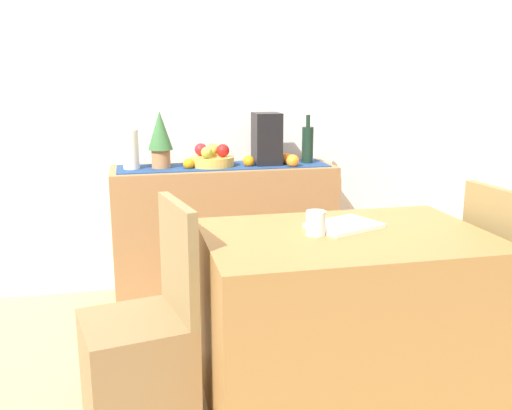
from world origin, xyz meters
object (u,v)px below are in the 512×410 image
object	(u,v)px
sideboard_console	(225,232)
ceramic_vase	(131,150)
chair_near_window	(141,362)
fruit_bowl	(212,161)
dining_table	(344,318)
potted_plant	(160,137)
open_book	(344,225)
coffee_cup	(316,223)
wine_bottle	(308,144)
coffee_maker	(267,139)

from	to	relation	value
sideboard_console	ceramic_vase	world-z (taller)	ceramic_vase
sideboard_console	chair_near_window	size ratio (longest dim) A/B	1.50
fruit_bowl	ceramic_vase	size ratio (longest dim) A/B	1.12
dining_table	potted_plant	bearing A→B (deg)	117.44
fruit_bowl	open_book	size ratio (longest dim) A/B	0.94
dining_table	open_book	distance (m)	0.39
ceramic_vase	coffee_cup	bearing A→B (deg)	-60.82
ceramic_vase	potted_plant	world-z (taller)	potted_plant
sideboard_console	wine_bottle	xyz separation A→B (m)	(0.53, 0.00, 0.53)
coffee_maker	dining_table	world-z (taller)	coffee_maker
open_book	coffee_maker	bearing A→B (deg)	70.19
coffee_maker	coffee_cup	size ratio (longest dim) A/B	3.25
dining_table	sideboard_console	bearing A→B (deg)	102.78
wine_bottle	open_book	world-z (taller)	wine_bottle
coffee_maker	open_book	xyz separation A→B (m)	(0.05, -1.19, -0.23)
coffee_maker	chair_near_window	world-z (taller)	coffee_maker
wine_bottle	open_book	xyz separation A→B (m)	(-0.22, -1.19, -0.19)
coffee_maker	potted_plant	distance (m)	0.64
coffee_maker	ceramic_vase	size ratio (longest dim) A/B	1.36
potted_plant	wine_bottle	bearing A→B (deg)	0.00
fruit_bowl	open_book	xyz separation A→B (m)	(0.38, -1.19, -0.11)
dining_table	coffee_cup	size ratio (longest dim) A/B	11.75
wine_bottle	potted_plant	bearing A→B (deg)	180.00
wine_bottle	ceramic_vase	bearing A→B (deg)	180.00
sideboard_console	coffee_maker	distance (m)	0.63
coffee_maker	open_book	bearing A→B (deg)	-87.73
sideboard_console	wine_bottle	distance (m)	0.75
potted_plant	sideboard_console	bearing A→B (deg)	0.00
fruit_bowl	open_book	world-z (taller)	fruit_bowl
ceramic_vase	open_book	bearing A→B (deg)	-54.10
wine_bottle	chair_near_window	size ratio (longest dim) A/B	0.34
potted_plant	dining_table	size ratio (longest dim) A/B	0.29
sideboard_console	open_book	bearing A→B (deg)	-75.19
ceramic_vase	potted_plant	xyz separation A→B (m)	(0.17, 0.00, 0.07)
sideboard_console	fruit_bowl	xyz separation A→B (m)	(-0.07, 0.00, 0.45)
dining_table	open_book	size ratio (longest dim) A/B	4.12
chair_near_window	dining_table	bearing A→B (deg)	-0.22
open_book	fruit_bowl	bearing A→B (deg)	85.82
potted_plant	coffee_cup	size ratio (longest dim) A/B	3.46
potted_plant	chair_near_window	distance (m)	1.49
wine_bottle	open_book	bearing A→B (deg)	-100.23
fruit_bowl	wine_bottle	world-z (taller)	wine_bottle
potted_plant	coffee_cup	distance (m)	1.40
fruit_bowl	coffee_cup	xyz separation A→B (m)	(0.23, -1.27, -0.07)
wine_bottle	coffee_maker	world-z (taller)	coffee_maker
chair_near_window	coffee_cup	bearing A→B (deg)	0.76
sideboard_console	chair_near_window	xyz separation A→B (m)	(-0.55, -1.28, -0.15)
coffee_maker	coffee_cup	xyz separation A→B (m)	(-0.11, -1.27, -0.19)
open_book	sideboard_console	bearing A→B (deg)	82.73
wine_bottle	coffee_cup	distance (m)	1.33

